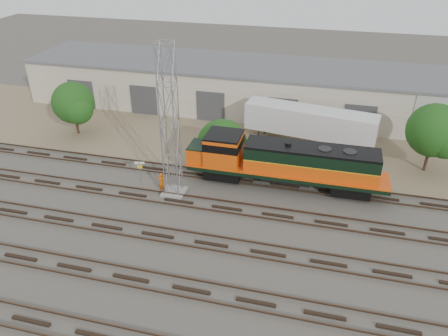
% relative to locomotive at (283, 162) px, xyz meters
% --- Properties ---
extents(ground, '(140.00, 140.00, 0.00)m').
position_rel_locomotive_xyz_m(ground, '(-3.66, -6.00, -2.30)').
color(ground, '#47423A').
rests_on(ground, ground).
extents(dirt_strip, '(80.00, 16.00, 0.02)m').
position_rel_locomotive_xyz_m(dirt_strip, '(-3.66, 9.00, -2.29)').
color(dirt_strip, '#726047').
rests_on(dirt_strip, ground).
extents(tracks, '(80.00, 20.40, 0.28)m').
position_rel_locomotive_xyz_m(tracks, '(-3.66, -9.00, -2.22)').
color(tracks, black).
rests_on(tracks, ground).
extents(warehouse, '(58.40, 10.40, 5.30)m').
position_rel_locomotive_xyz_m(warehouse, '(-3.62, 16.98, 0.35)').
color(warehouse, beige).
rests_on(warehouse, ground).
extents(locomotive, '(16.63, 2.92, 4.00)m').
position_rel_locomotive_xyz_m(locomotive, '(0.00, 0.00, 0.00)').
color(locomotive, black).
rests_on(locomotive, tracks).
extents(signal_tower, '(1.83, 1.83, 12.40)m').
position_rel_locomotive_xyz_m(signal_tower, '(-8.48, -3.32, 3.74)').
color(signal_tower, gray).
rests_on(signal_tower, ground).
extents(sign_post, '(0.81, 0.22, 2.02)m').
position_rel_locomotive_xyz_m(sign_post, '(-11.83, -2.38, -0.89)').
color(sign_post, gray).
rests_on(sign_post, ground).
extents(worker, '(0.67, 0.45, 1.80)m').
position_rel_locomotive_xyz_m(worker, '(-9.49, -3.39, -1.41)').
color(worker, '#DC570C').
rests_on(worker, ground).
extents(semi_trailer, '(13.01, 4.62, 3.93)m').
position_rel_locomotive_xyz_m(semi_trailer, '(1.80, 8.29, 0.17)').
color(semi_trailer, silver).
rests_on(semi_trailer, ground).
extents(tree_west, '(4.50, 4.29, 5.61)m').
position_rel_locomotive_xyz_m(tree_west, '(-22.17, 5.06, 1.05)').
color(tree_west, '#382619').
rests_on(tree_west, ground).
extents(tree_mid, '(4.86, 4.63, 4.63)m').
position_rel_locomotive_xyz_m(tree_mid, '(-5.62, 2.26, -0.38)').
color(tree_mid, '#382619').
rests_on(tree_mid, ground).
extents(tree_east, '(4.91, 4.68, 6.31)m').
position_rel_locomotive_xyz_m(tree_east, '(12.40, 5.65, 1.55)').
color(tree_east, '#382619').
rests_on(tree_east, ground).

